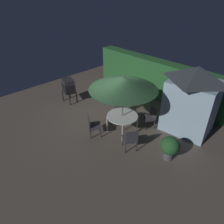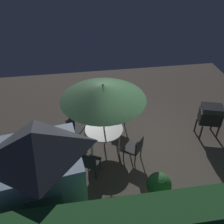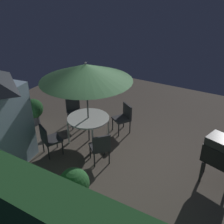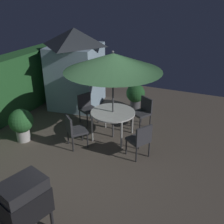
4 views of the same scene
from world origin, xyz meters
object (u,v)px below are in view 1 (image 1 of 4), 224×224
at_px(bbq_grill, 68,86).
at_px(chair_toward_hedge, 150,116).
at_px(chair_far_side, 130,138).
at_px(chair_near_shed, 92,124).
at_px(potted_plant_by_shed, 170,147).
at_px(potted_plant_by_grill, 136,94).
at_px(garden_shed, 192,99).
at_px(patio_table, 122,117).
at_px(chair_toward_house, 120,107).
at_px(patio_umbrella, 123,83).

xyz_separation_m(bbq_grill, chair_toward_hedge, (4.13, 1.18, -0.33)).
bearing_deg(chair_toward_hedge, chair_far_side, -76.20).
height_order(chair_near_shed, chair_far_side, same).
relative_size(chair_far_side, potted_plant_by_shed, 1.03).
height_order(bbq_grill, potted_plant_by_grill, bbq_grill).
bearing_deg(bbq_grill, chair_near_shed, -17.07).
relative_size(garden_shed, chair_toward_hedge, 2.96).
height_order(chair_near_shed, potted_plant_by_shed, chair_near_shed).
bearing_deg(bbq_grill, patio_table, 1.31).
distance_m(chair_toward_hedge, chair_toward_house, 1.45).
relative_size(patio_table, potted_plant_by_shed, 1.38).
height_order(patio_umbrella, chair_near_shed, patio_umbrella).
bearing_deg(bbq_grill, potted_plant_by_shed, 1.54).
height_order(chair_far_side, chair_toward_house, same).
relative_size(patio_umbrella, chair_toward_house, 2.77).
bearing_deg(patio_umbrella, chair_near_shed, -122.69).
xyz_separation_m(bbq_grill, chair_toward_house, (2.74, 0.80, -0.33)).
relative_size(patio_umbrella, chair_toward_hedge, 2.77).
relative_size(bbq_grill, chair_far_side, 1.33).
height_order(chair_toward_house, potted_plant_by_shed, chair_toward_house).
bearing_deg(patio_table, chair_far_side, -31.08).
relative_size(garden_shed, chair_toward_house, 2.96).
bearing_deg(bbq_grill, potted_plant_by_grill, 42.57).
height_order(patio_umbrella, potted_plant_by_grill, patio_umbrella).
distance_m(patio_table, patio_umbrella, 1.42).
bearing_deg(chair_toward_house, potted_plant_by_grill, 100.90).
xyz_separation_m(bbq_grill, potted_plant_by_shed, (5.72, 0.15, -0.34)).
relative_size(patio_table, potted_plant_by_grill, 1.32).
bearing_deg(patio_table, chair_near_shed, -122.69).
xyz_separation_m(patio_table, chair_toward_house, (-0.86, 0.72, -0.19)).
xyz_separation_m(garden_shed, chair_toward_house, (-2.51, -1.37, -0.83)).
height_order(chair_far_side, potted_plant_by_grill, potted_plant_by_grill).
bearing_deg(chair_toward_hedge, potted_plant_by_grill, 147.30).
height_order(bbq_grill, chair_toward_house, bbq_grill).
bearing_deg(potted_plant_by_grill, chair_toward_house, -79.10).
bearing_deg(patio_umbrella, chair_toward_house, 140.00).
bearing_deg(chair_far_side, potted_plant_by_grill, 127.22).
bearing_deg(chair_toward_house, garden_shed, 28.61).
distance_m(chair_far_side, potted_plant_by_shed, 1.34).
bearing_deg(garden_shed, patio_umbrella, -128.34).
relative_size(patio_table, chair_far_side, 1.34).
bearing_deg(chair_near_shed, bbq_grill, 162.93).
bearing_deg(potted_plant_by_grill, garden_shed, -1.75).
bearing_deg(patio_umbrella, potted_plant_by_grill, 117.63).
bearing_deg(potted_plant_by_shed, potted_plant_by_grill, 147.20).
xyz_separation_m(bbq_grill, potted_plant_by_grill, (2.46, 2.26, -0.31)).
distance_m(chair_near_shed, chair_toward_hedge, 2.40).
bearing_deg(garden_shed, chair_toward_house, -151.39).
distance_m(bbq_grill, chair_toward_house, 2.87).
relative_size(chair_far_side, chair_toward_hedge, 1.00).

